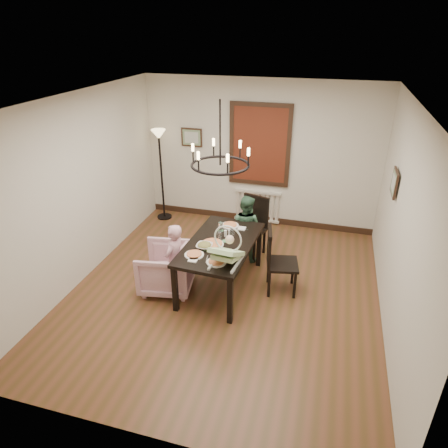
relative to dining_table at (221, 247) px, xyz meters
The scene contains 17 objects.
room_shell 0.76m from the dining_table, 68.48° to the left, with size 4.51×5.00×2.81m.
dining_table is the anchor object (origin of this frame).
chair_far 1.07m from the dining_table, 77.70° to the left, with size 0.46×0.46×1.06m, color black, non-canonical shape.
chair_right 0.93m from the dining_table, ahead, with size 0.46×0.46×1.04m, color black, non-canonical shape.
armchair 0.88m from the dining_table, 160.42° to the right, with size 0.75×0.77×0.70m, color beige.
elderly_woman 0.72m from the dining_table, 149.81° to the right, with size 0.34×0.23×0.94m, color #CA8E9B.
seated_man 0.97m from the dining_table, 79.78° to the left, with size 0.46×0.36×0.95m, color #375C41.
baby_bouncer 0.62m from the dining_table, 65.34° to the right, with size 0.41×0.56×0.37m, color #B8DC98, non-canonical shape.
salad_bowl 0.30m from the dining_table, 129.31° to the right, with size 0.28×0.28×0.07m, color white.
pizza_platter 0.18m from the dining_table, 130.76° to the right, with size 0.33×0.33×0.04m, color tan.
drinking_glass 0.17m from the dining_table, 114.09° to the left, with size 0.06×0.06×0.13m, color silver.
window_blinds 2.51m from the dining_table, 87.65° to the left, with size 1.00×0.03×1.40m, color #592411.
radiator 2.38m from the dining_table, 87.67° to the left, with size 0.92×0.12×0.62m, color silver, non-canonical shape.
picture_back 2.83m from the dining_table, 118.14° to the left, with size 0.42×0.03×0.36m, color black.
picture_right 2.62m from the dining_table, 18.58° to the left, with size 0.42×0.03×0.36m, color black.
floor_lamp 2.72m from the dining_table, 131.70° to the left, with size 0.30×0.30×1.80m, color black, non-canonical shape.
chandelier 1.27m from the dining_table, 90.00° to the right, with size 0.80×0.80×0.04m, color black.
Camera 1 is at (1.32, -4.77, 3.64)m, focal length 32.00 mm.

